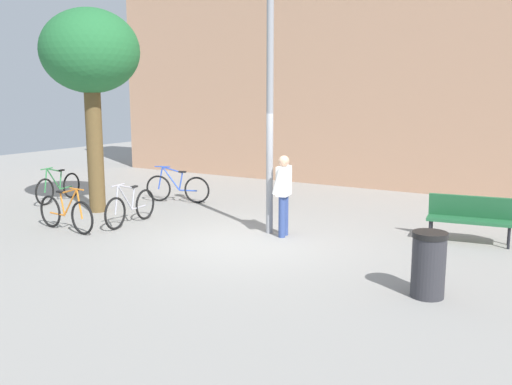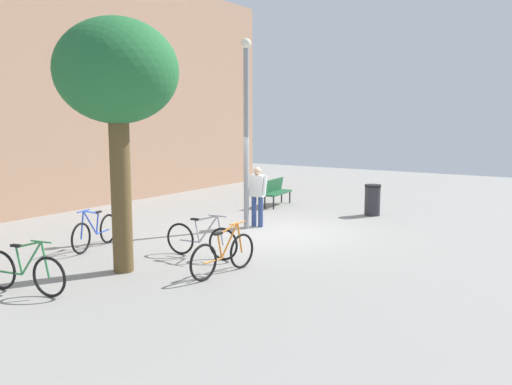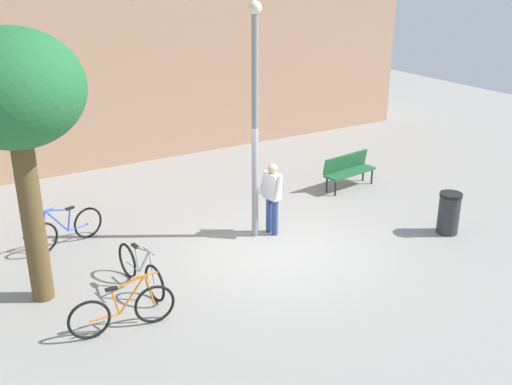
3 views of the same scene
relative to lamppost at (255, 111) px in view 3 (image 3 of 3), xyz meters
The scene contains 10 objects.
ground_plane 3.03m from the lamppost, 93.11° to the right, with size 36.00×36.00×0.00m, color gray.
building_facade 7.44m from the lamppost, 90.40° to the left, with size 19.52×2.00×8.10m, color tan.
lamppost is the anchor object (origin of this frame).
person_by_lamppost 1.95m from the lamppost, 14.80° to the right, with size 0.36×0.62×1.67m.
park_bench 4.62m from the lamppost, 20.02° to the left, with size 1.65×0.69×0.92m.
plaza_tree 4.83m from the lamppost, behind, with size 2.33×2.33×4.88m.
bicycle_silver 4.04m from the lamppost, 163.12° to the right, with size 0.26×1.80×0.97m.
bicycle_blue 4.83m from the lamppost, 156.42° to the left, with size 1.75×0.57×0.97m.
bicycle_orange 5.00m from the lamppost, 151.15° to the right, with size 1.81×0.21×0.97m.
trash_bin 5.00m from the lamppost, 28.91° to the right, with size 0.50×0.50×0.97m.
Camera 3 is at (-6.24, -9.68, 5.83)m, focal length 42.20 mm.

